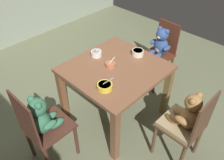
{
  "coord_description": "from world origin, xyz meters",
  "views": [
    {
      "loc": [
        -1.47,
        -1.37,
        2.21
      ],
      "look_at": [
        0.0,
        0.05,
        0.53
      ],
      "focal_mm": 37.0,
      "sensor_mm": 36.0,
      "label": 1
    }
  ],
  "objects_px": {
    "teddy_chair_near_front": "(187,119)",
    "porridge_bowl_cream_near_right": "(138,53)",
    "porridge_bowl_terracotta_center": "(110,65)",
    "porridge_bowl_yellow_near_left": "(105,86)",
    "teddy_chair_near_right": "(160,47)",
    "teddy_chair_near_left": "(42,121)",
    "dining_table": "(115,76)",
    "porridge_bowl_white_far_center": "(96,53)"
  },
  "relations": [
    {
      "from": "porridge_bowl_white_far_center",
      "to": "teddy_chair_near_left",
      "type": "bearing_deg",
      "value": -164.6
    },
    {
      "from": "dining_table",
      "to": "porridge_bowl_white_far_center",
      "type": "distance_m",
      "value": 0.35
    },
    {
      "from": "dining_table",
      "to": "teddy_chair_near_left",
      "type": "bearing_deg",
      "value": 176.55
    },
    {
      "from": "porridge_bowl_cream_near_right",
      "to": "teddy_chair_near_left",
      "type": "bearing_deg",
      "value": 176.6
    },
    {
      "from": "dining_table",
      "to": "teddy_chair_near_right",
      "type": "relative_size",
      "value": 1.12
    },
    {
      "from": "dining_table",
      "to": "teddy_chair_near_right",
      "type": "height_order",
      "value": "teddy_chair_near_right"
    },
    {
      "from": "porridge_bowl_terracotta_center",
      "to": "porridge_bowl_cream_near_right",
      "type": "height_order",
      "value": "porridge_bowl_terracotta_center"
    },
    {
      "from": "teddy_chair_near_right",
      "to": "porridge_bowl_terracotta_center",
      "type": "xyz_separation_m",
      "value": [
        -0.94,
        0.02,
        0.18
      ]
    },
    {
      "from": "teddy_chair_near_right",
      "to": "porridge_bowl_white_far_center",
      "type": "xyz_separation_m",
      "value": [
        -0.9,
        0.28,
        0.19
      ]
    },
    {
      "from": "teddy_chair_near_right",
      "to": "porridge_bowl_white_far_center",
      "type": "relative_size",
      "value": 6.94
    },
    {
      "from": "teddy_chair_near_right",
      "to": "teddy_chair_near_front",
      "type": "height_order",
      "value": "teddy_chair_near_front"
    },
    {
      "from": "teddy_chair_near_right",
      "to": "porridge_bowl_yellow_near_left",
      "type": "bearing_deg",
      "value": 12.94
    },
    {
      "from": "teddy_chair_near_front",
      "to": "teddy_chair_near_right",
      "type": "bearing_deg",
      "value": -43.12
    },
    {
      "from": "dining_table",
      "to": "teddy_chair_near_front",
      "type": "xyz_separation_m",
      "value": [
        0.03,
        -0.88,
        -0.03
      ]
    },
    {
      "from": "porridge_bowl_terracotta_center",
      "to": "porridge_bowl_yellow_near_left",
      "type": "height_order",
      "value": "porridge_bowl_yellow_near_left"
    },
    {
      "from": "teddy_chair_near_front",
      "to": "porridge_bowl_yellow_near_left",
      "type": "height_order",
      "value": "teddy_chair_near_front"
    },
    {
      "from": "dining_table",
      "to": "teddy_chair_near_right",
      "type": "xyz_separation_m",
      "value": [
        0.92,
        0.03,
        -0.04
      ]
    },
    {
      "from": "porridge_bowl_yellow_near_left",
      "to": "teddy_chair_near_right",
      "type": "bearing_deg",
      "value": 8.91
    },
    {
      "from": "teddy_chair_near_right",
      "to": "porridge_bowl_cream_near_right",
      "type": "height_order",
      "value": "teddy_chair_near_right"
    },
    {
      "from": "porridge_bowl_white_far_center",
      "to": "dining_table",
      "type": "bearing_deg",
      "value": -92.26
    },
    {
      "from": "dining_table",
      "to": "teddy_chair_near_right",
      "type": "bearing_deg",
      "value": 1.91
    },
    {
      "from": "teddy_chair_near_front",
      "to": "porridge_bowl_cream_near_right",
      "type": "height_order",
      "value": "teddy_chair_near_front"
    },
    {
      "from": "teddy_chair_near_left",
      "to": "porridge_bowl_white_far_center",
      "type": "relative_size",
      "value": 7.41
    },
    {
      "from": "teddy_chair_near_left",
      "to": "porridge_bowl_cream_near_right",
      "type": "bearing_deg",
      "value": -3.9
    },
    {
      "from": "dining_table",
      "to": "porridge_bowl_yellow_near_left",
      "type": "distance_m",
      "value": 0.39
    },
    {
      "from": "dining_table",
      "to": "porridge_bowl_terracotta_center",
      "type": "xyz_separation_m",
      "value": [
        -0.02,
        0.05,
        0.15
      ]
    },
    {
      "from": "porridge_bowl_yellow_near_left",
      "to": "porridge_bowl_white_far_center",
      "type": "relative_size",
      "value": 1.17
    },
    {
      "from": "teddy_chair_near_left",
      "to": "porridge_bowl_yellow_near_left",
      "type": "relative_size",
      "value": 6.32
    },
    {
      "from": "teddy_chair_near_left",
      "to": "porridge_bowl_terracotta_center",
      "type": "bearing_deg",
      "value": -0.8
    },
    {
      "from": "teddy_chair_near_right",
      "to": "teddy_chair_near_front",
      "type": "xyz_separation_m",
      "value": [
        -0.88,
        -0.91,
        0.0
      ]
    },
    {
      "from": "teddy_chair_near_left",
      "to": "porridge_bowl_yellow_near_left",
      "type": "bearing_deg",
      "value": -20.7
    },
    {
      "from": "dining_table",
      "to": "teddy_chair_near_front",
      "type": "relative_size",
      "value": 1.09
    },
    {
      "from": "teddy_chair_near_front",
      "to": "teddy_chair_near_left",
      "type": "relative_size",
      "value": 0.96
    },
    {
      "from": "teddy_chair_near_front",
      "to": "porridge_bowl_white_far_center",
      "type": "relative_size",
      "value": 7.11
    },
    {
      "from": "porridge_bowl_terracotta_center",
      "to": "porridge_bowl_yellow_near_left",
      "type": "distance_m",
      "value": 0.37
    },
    {
      "from": "teddy_chair_near_right",
      "to": "porridge_bowl_yellow_near_left",
      "type": "height_order",
      "value": "teddy_chair_near_right"
    },
    {
      "from": "teddy_chair_near_right",
      "to": "teddy_chair_near_left",
      "type": "relative_size",
      "value": 0.94
    },
    {
      "from": "teddy_chair_near_right",
      "to": "porridge_bowl_yellow_near_left",
      "type": "relative_size",
      "value": 5.92
    },
    {
      "from": "teddy_chair_near_left",
      "to": "porridge_bowl_terracotta_center",
      "type": "relative_size",
      "value": 8.01
    },
    {
      "from": "teddy_chair_near_right",
      "to": "teddy_chair_near_front",
      "type": "distance_m",
      "value": 1.27
    },
    {
      "from": "teddy_chair_near_right",
      "to": "porridge_bowl_cream_near_right",
      "type": "bearing_deg",
      "value": 9.19
    },
    {
      "from": "teddy_chair_near_front",
      "to": "porridge_bowl_yellow_near_left",
      "type": "relative_size",
      "value": 6.06
    }
  ]
}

